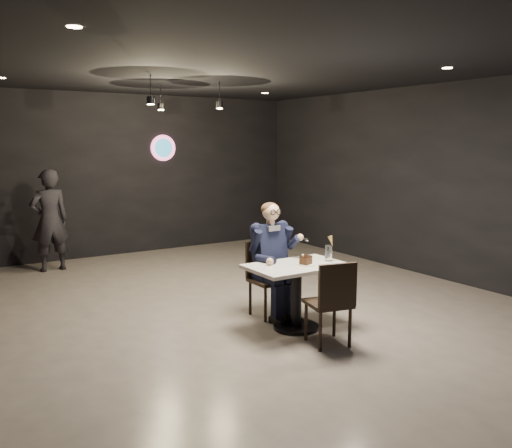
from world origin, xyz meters
TOP-DOWN VIEW (x-y plane):
  - floor at (0.00, 0.00)m, footprint 9.00×9.00m
  - wall_sign at (0.80, 4.47)m, footprint 0.50×0.06m
  - pendant_lights at (0.00, 2.00)m, footprint 1.40×1.20m
  - main_table at (0.22, -0.67)m, footprint 1.10×0.70m
  - chair_far at (0.22, -0.12)m, footprint 0.42×0.46m
  - chair_near at (0.22, -1.22)m, footprint 0.51×0.54m
  - seated_man at (0.22, -0.12)m, footprint 0.60×0.80m
  - dessert_plate at (0.31, -0.73)m, footprint 0.22×0.22m
  - cake_slice at (0.29, -0.74)m, footprint 0.15×0.13m
  - mint_leaf at (0.31, -0.75)m, footprint 0.07×0.04m
  - sundae_glass at (0.64, -0.71)m, footprint 0.08×0.08m
  - wafer_cone at (0.65, -0.75)m, footprint 0.07×0.07m
  - passerby at (-1.51, 3.79)m, footprint 0.64×0.44m

SIDE VIEW (x-z plane):
  - floor at x=0.00m, z-range 0.00..0.00m
  - main_table at x=0.22m, z-range 0.00..0.75m
  - chair_far at x=0.22m, z-range 0.00..0.92m
  - chair_near at x=0.22m, z-range 0.00..0.92m
  - seated_man at x=0.22m, z-range 0.00..1.44m
  - dessert_plate at x=0.31m, z-range 0.75..0.76m
  - cake_slice at x=0.29m, z-range 0.76..0.85m
  - passerby at x=-1.51m, z-range 0.00..1.68m
  - sundae_glass at x=0.64m, z-range 0.75..0.93m
  - mint_leaf at x=0.31m, z-range 0.84..0.85m
  - wafer_cone at x=0.65m, z-range 0.93..1.05m
  - wall_sign at x=0.80m, z-range 1.75..2.25m
  - pendant_lights at x=0.00m, z-range 2.70..3.06m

